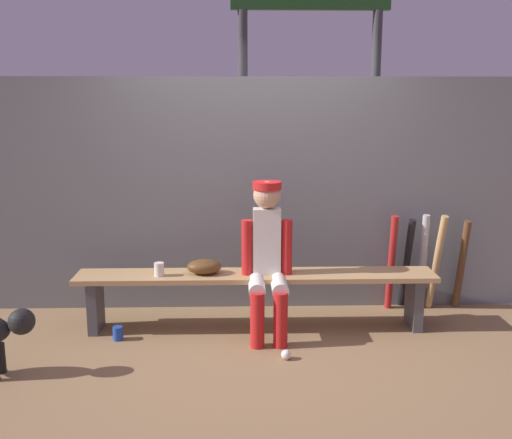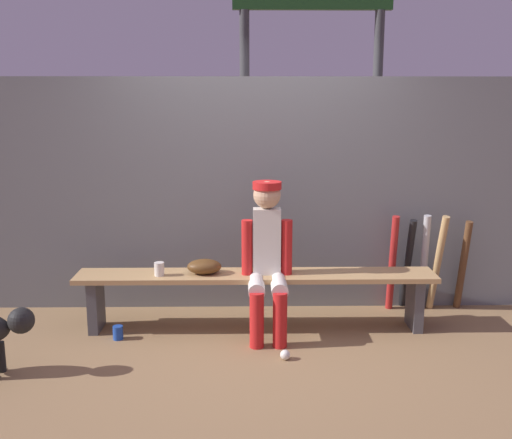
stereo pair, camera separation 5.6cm
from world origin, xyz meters
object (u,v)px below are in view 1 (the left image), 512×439
Objects in this scene: dugout_bench at (256,285)px; cup_on_ground at (118,333)px; baseball_glove at (204,267)px; bat_wood_dark at (461,265)px; bat_aluminum_silver at (423,262)px; bat_wood_tan at (436,263)px; player_seated at (267,254)px; cup_on_bench at (159,269)px; bat_aluminum_red at (391,263)px; bat_aluminum_black at (406,263)px; scoreboard at (316,19)px; baseball at (286,355)px.

dugout_bench is 26.69× the size of cup_on_ground.
bat_wood_dark is at bearing 10.63° from baseball_glove.
bat_wood_tan is at bearing -18.84° from bat_aluminum_silver.
player_seated is 11.23× the size of cup_on_bench.
dugout_bench is 3.33× the size of bat_aluminum_red.
bat_wood_dark is at bearing 16.89° from player_seated.
bat_aluminum_red is (1.64, 0.41, -0.09)m from baseball_glove.
player_seated is 1.37× the size of bat_wood_tan.
bat_aluminum_silver is (0.14, -0.04, 0.02)m from bat_aluminum_black.
bat_aluminum_black is (1.28, 0.57, -0.25)m from player_seated.
scoreboard is (1.07, 1.56, 2.12)m from baseball_glove.
cup_on_ground is (-1.19, -0.10, -0.62)m from player_seated.
bat_aluminum_black is 2.21m from cup_on_bench.
bat_wood_dark reaches higher than baseball.
bat_wood_tan is 12.21× the size of baseball.
baseball is 1.36m from cup_on_ground.
bat_aluminum_silver is 2.63m from scoreboard.
bat_aluminum_red is at bearing -63.59° from scoreboard.
baseball_glove is 1.85m from bat_aluminum_black.
baseball_glove is at bearing 135.75° from baseball.
player_seated reaches higher than baseball_glove.
baseball is (-1.41, -0.99, -0.41)m from bat_wood_tan.
bat_aluminum_red is 0.23× the size of scoreboard.
bat_wood_dark is (1.77, 0.54, -0.26)m from player_seated.
bat_aluminum_silver is 0.23× the size of scoreboard.
bat_aluminum_red reaches higher than bat_wood_dark.
bat_aluminum_black is at bearing 162.66° from bat_aluminum_silver.
bat_aluminum_silver is (0.29, 0.01, 0.00)m from bat_aluminum_red.
cup_on_ground is at bearing -169.04° from dugout_bench.
player_seated is 1.40× the size of bat_aluminum_red.
bat_aluminum_silver is at bearing 38.22° from baseball.
bat_aluminum_red is at bearing 18.51° from dugout_bench.
player_seated is 1.45× the size of bat_aluminum_black.
bat_wood_tan is at bearing -50.84° from scoreboard.
bat_aluminum_black is at bearing 162.00° from bat_wood_tan.
bat_wood_tan reaches higher than cup_on_bench.
baseball is (0.20, -0.61, -0.34)m from dugout_bench.
bat_aluminum_red is at bearing 14.99° from cup_on_ground.
bat_aluminum_red reaches higher than baseball.
bat_aluminum_black is at bearing 13.26° from cup_on_bench.
cup_on_ground is (-1.30, 0.40, 0.02)m from baseball.
cup_on_ground reaches higher than baseball.
bat_wood_dark is at bearing -43.11° from scoreboard.
cup_on_bench is (-2.39, -0.43, 0.08)m from bat_wood_tan.
baseball_glove is at bearing -165.70° from bat_aluminum_black.
bat_wood_dark reaches higher than cup_on_ground.
bat_aluminum_black is 0.26m from bat_wood_tan.
dugout_bench is at bearing -166.84° from bat_wood_tan.
player_seated is at bearing 103.13° from baseball.
bat_aluminum_black reaches higher than dugout_bench.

